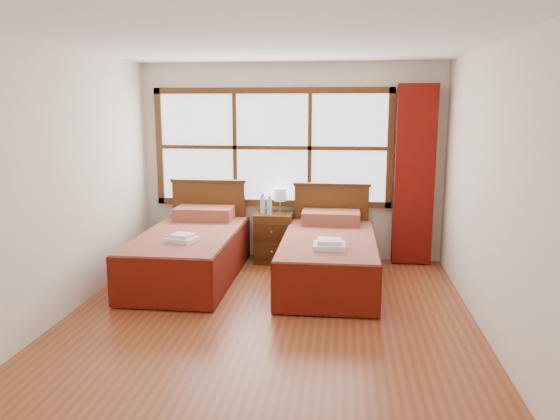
# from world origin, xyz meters

# --- Properties ---
(floor) EXTENTS (4.50, 4.50, 0.00)m
(floor) POSITION_xyz_m (0.00, 0.00, 0.00)
(floor) COLOR brown
(floor) RESTS_ON ground
(ceiling) EXTENTS (4.50, 4.50, 0.00)m
(ceiling) POSITION_xyz_m (0.00, 0.00, 2.60)
(ceiling) COLOR white
(ceiling) RESTS_ON wall_back
(wall_back) EXTENTS (4.00, 0.00, 4.00)m
(wall_back) POSITION_xyz_m (0.00, 2.25, 1.30)
(wall_back) COLOR silver
(wall_back) RESTS_ON floor
(wall_left) EXTENTS (0.00, 4.50, 4.50)m
(wall_left) POSITION_xyz_m (-2.00, 0.00, 1.30)
(wall_left) COLOR silver
(wall_left) RESTS_ON floor
(wall_right) EXTENTS (0.00, 4.50, 4.50)m
(wall_right) POSITION_xyz_m (2.00, 0.00, 1.30)
(wall_right) COLOR silver
(wall_right) RESTS_ON floor
(window) EXTENTS (3.16, 0.06, 1.56)m
(window) POSITION_xyz_m (-0.25, 2.21, 1.50)
(window) COLOR white
(window) RESTS_ON wall_back
(curtain) EXTENTS (0.50, 0.16, 2.30)m
(curtain) POSITION_xyz_m (1.60, 2.11, 1.17)
(curtain) COLOR maroon
(curtain) RESTS_ON wall_back
(bed_left) EXTENTS (1.10, 2.13, 1.07)m
(bed_left) POSITION_xyz_m (-1.11, 1.20, 0.33)
(bed_left) COLOR #43220D
(bed_left) RESTS_ON floor
(bed_right) EXTENTS (1.08, 2.10, 1.05)m
(bed_right) POSITION_xyz_m (0.55, 1.20, 0.32)
(bed_right) COLOR #43220D
(bed_right) RESTS_ON floor
(nightstand) EXTENTS (0.49, 0.48, 0.66)m
(nightstand) POSITION_xyz_m (-0.20, 1.99, 0.33)
(nightstand) COLOR #4D2B10
(nightstand) RESTS_ON floor
(towels_left) EXTENTS (0.35, 0.33, 0.09)m
(towels_left) POSITION_xyz_m (-1.06, 0.71, 0.61)
(towels_left) COLOR white
(towels_left) RESTS_ON bed_left
(towels_right) EXTENTS (0.35, 0.31, 0.10)m
(towels_right) POSITION_xyz_m (0.57, 0.64, 0.60)
(towels_right) COLOR white
(towels_right) RESTS_ON bed_right
(lamp) EXTENTS (0.16, 0.16, 0.32)m
(lamp) POSITION_xyz_m (-0.13, 2.07, 0.88)
(lamp) COLOR #BE833D
(lamp) RESTS_ON nightstand
(bottle_near) EXTENTS (0.07, 0.07, 0.26)m
(bottle_near) POSITION_xyz_m (-0.35, 2.00, 0.77)
(bottle_near) COLOR silver
(bottle_near) RESTS_ON nightstand
(bottle_far) EXTENTS (0.06, 0.06, 0.24)m
(bottle_far) POSITION_xyz_m (-0.25, 1.90, 0.77)
(bottle_far) COLOR silver
(bottle_far) RESTS_ON nightstand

